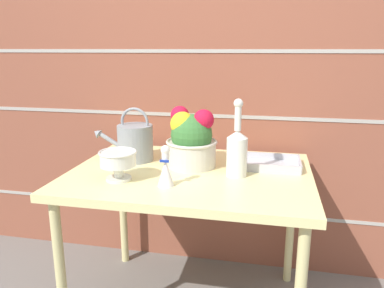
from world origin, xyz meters
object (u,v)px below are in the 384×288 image
at_px(watering_can, 135,142).
at_px(wire_tray, 268,164).
at_px(flower_planter, 191,140).
at_px(figurine_vase, 166,170).
at_px(glass_decanter, 237,150).
at_px(crystal_pedestal_bowl, 118,161).

height_order(watering_can, wire_tray, watering_can).
height_order(flower_planter, figurine_vase, flower_planter).
xyz_separation_m(flower_planter, glass_decanter, (0.23, -0.10, -0.01)).
relative_size(flower_planter, figurine_vase, 1.66).
xyz_separation_m(crystal_pedestal_bowl, glass_decanter, (0.49, 0.16, 0.03)).
relative_size(glass_decanter, figurine_vase, 1.99).
xyz_separation_m(figurine_vase, wire_tray, (0.41, 0.36, -0.06)).
distance_m(watering_can, wire_tray, 0.67).
xyz_separation_m(crystal_pedestal_bowl, flower_planter, (0.27, 0.26, 0.04)).
height_order(watering_can, crystal_pedestal_bowl, watering_can).
bearing_deg(crystal_pedestal_bowl, watering_can, 96.71).
distance_m(watering_can, glass_decanter, 0.55).
relative_size(watering_can, glass_decanter, 0.93).
xyz_separation_m(glass_decanter, wire_tray, (0.14, 0.17, -0.11)).
bearing_deg(flower_planter, figurine_vase, -99.09).
bearing_deg(glass_decanter, figurine_vase, -145.23).
xyz_separation_m(crystal_pedestal_bowl, wire_tray, (0.63, 0.33, -0.08)).
relative_size(flower_planter, glass_decanter, 0.83).
bearing_deg(figurine_vase, wire_tray, 40.96).
distance_m(glass_decanter, wire_tray, 0.24).
bearing_deg(figurine_vase, glass_decanter, 34.77).
bearing_deg(crystal_pedestal_bowl, figurine_vase, -7.34).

